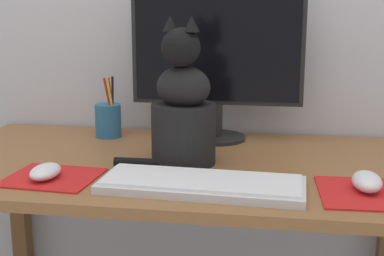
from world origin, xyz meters
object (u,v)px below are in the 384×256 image
(keyboard, at_px, (202,184))
(computer_mouse_left, at_px, (45,172))
(monitor, at_px, (217,57))
(cat, at_px, (183,110))
(computer_mouse_right, at_px, (367,181))
(pen_cup, at_px, (108,120))

(keyboard, bearing_deg, computer_mouse_left, -178.35)
(monitor, xyz_separation_m, computer_mouse_left, (-0.33, -0.43, -0.22))
(monitor, bearing_deg, cat, -102.01)
(keyboard, height_order, computer_mouse_right, computer_mouse_right)
(monitor, bearing_deg, computer_mouse_left, -127.92)
(computer_mouse_left, xyz_separation_m, pen_cup, (0.02, 0.41, 0.03))
(keyboard, height_order, pen_cup, pen_cup)
(monitor, relative_size, pen_cup, 2.72)
(computer_mouse_left, distance_m, cat, 0.35)
(keyboard, relative_size, pen_cup, 2.46)
(computer_mouse_right, bearing_deg, computer_mouse_left, -177.32)
(cat, xyz_separation_m, pen_cup, (-0.26, 0.23, -0.08))
(monitor, xyz_separation_m, keyboard, (0.02, -0.43, -0.23))
(keyboard, bearing_deg, monitor, 95.10)
(computer_mouse_left, height_order, pen_cup, pen_cup)
(keyboard, distance_m, pen_cup, 0.54)
(keyboard, distance_m, computer_mouse_left, 0.35)
(computer_mouse_left, xyz_separation_m, computer_mouse_right, (0.70, 0.03, 0.00))
(computer_mouse_right, bearing_deg, keyboard, -173.63)
(cat, bearing_deg, pen_cup, 157.97)
(keyboard, bearing_deg, cat, 114.36)
(monitor, relative_size, keyboard, 1.11)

